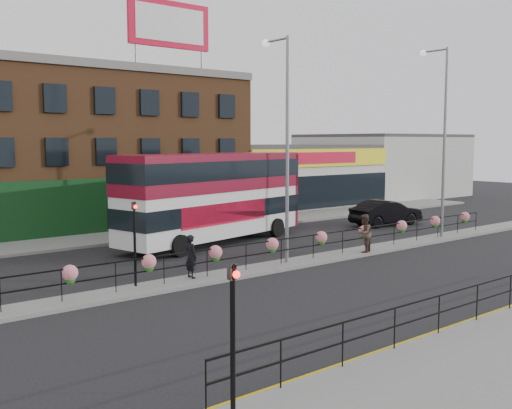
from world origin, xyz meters
TOP-DOWN VIEW (x-y plane):
  - ground at (0.00, 0.00)m, footprint 120.00×120.00m
  - north_pavement at (0.00, 12.00)m, footprint 60.00×4.00m
  - median at (0.00, 0.00)m, footprint 60.00×1.60m
  - yellow_line_inner at (0.00, -9.70)m, footprint 60.00×0.10m
  - yellow_line_outer at (0.00, -9.88)m, footprint 60.00×0.10m
  - brick_building at (-4.00, 19.96)m, footprint 25.00×12.21m
  - supermarket at (16.00, 19.90)m, footprint 15.00×12.25m
  - warehouse_east at (30.75, 20.00)m, footprint 14.50×12.00m
  - billboard at (2.50, 14.99)m, footprint 6.00×0.29m
  - median_railing at (-0.00, 0.00)m, footprint 30.04×0.56m
  - south_railing at (-2.00, -10.10)m, footprint 20.04×0.05m
  - double_decker_bus at (0.40, 7.10)m, footprint 12.51×5.36m
  - car at (13.38, 5.61)m, footprint 3.06×5.58m
  - pedestrian_a at (-5.62, 0.22)m, footprint 0.64×0.43m
  - pedestrian_b at (4.02, -0.48)m, footprint 1.41×1.35m
  - lamp_column_west at (-0.57, 0.36)m, footprint 0.36×1.76m
  - lamp_column_east at (11.28, 0.22)m, footprint 0.38×1.88m
  - traffic_light_south at (-12.00, -11.01)m, footprint 0.15×0.28m
  - traffic_light_median at (-8.00, 0.39)m, footprint 0.15×0.28m

SIDE VIEW (x-z plane):
  - ground at x=0.00m, z-range 0.00..0.00m
  - yellow_line_inner at x=0.00m, z-range 0.00..0.01m
  - yellow_line_outer at x=0.00m, z-range 0.00..0.01m
  - north_pavement at x=0.00m, z-range 0.00..0.15m
  - median at x=0.00m, z-range 0.00..0.15m
  - car at x=13.38m, z-range 0.00..1.69m
  - south_railing at x=-2.00m, z-range 0.40..1.52m
  - pedestrian_a at x=-5.62m, z-range 0.15..1.89m
  - median_railing at x=0.00m, z-range 0.43..1.66m
  - pedestrian_b at x=4.02m, z-range 0.15..2.04m
  - traffic_light_south at x=-12.00m, z-range 0.64..4.29m
  - traffic_light_median at x=-8.00m, z-range 0.64..4.29m
  - supermarket at x=16.00m, z-range 0.00..5.30m
  - double_decker_bus at x=0.40m, z-range 0.56..5.50m
  - warehouse_east at x=30.75m, z-range 0.00..6.30m
  - brick_building at x=-4.00m, z-range -0.02..10.28m
  - lamp_column_west at x=-0.57m, z-range 1.08..11.13m
  - lamp_column_east at x=11.28m, z-range 1.14..11.84m
  - billboard at x=2.50m, z-range 10.98..15.38m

